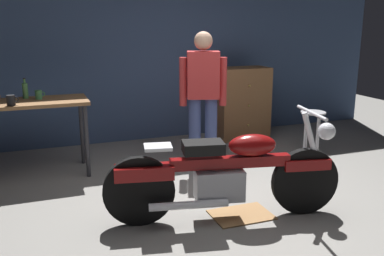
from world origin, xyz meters
The scene contains 11 objects.
ground_plane centered at (0.00, 0.00, 0.00)m, with size 12.00×12.00×0.00m, color gray.
back_wall centered at (0.00, 2.80, 1.55)m, with size 8.00×0.12×3.10m, color #384C70.
workbench centered at (-1.66, 1.62, 0.79)m, with size 1.30×0.64×0.90m.
motorcycle centered at (-0.02, -0.23, 0.45)m, with size 2.16×0.74×1.00m.
person_standing centered at (0.31, 1.19, 0.93)m, with size 0.55×0.33×1.67m.
shop_stool centered at (1.79, 1.00, 0.50)m, with size 0.32×0.32×0.64m.
wooden_dresser centered at (1.41, 2.30, 0.55)m, with size 0.80×0.47×1.10m.
drip_tray centered at (0.14, -0.22, 0.01)m, with size 0.56×0.40×0.01m, color olive.
mug_black_matte centered at (-1.84, 1.38, 0.96)m, with size 0.13×0.09×0.11m.
mug_green_speckled centered at (-1.55, 1.68, 0.95)m, with size 0.11×0.08×0.11m.
bottle centered at (-1.69, 1.79, 1.00)m, with size 0.06×0.06×0.24m.
Camera 1 is at (-1.59, -3.54, 1.78)m, focal length 39.99 mm.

